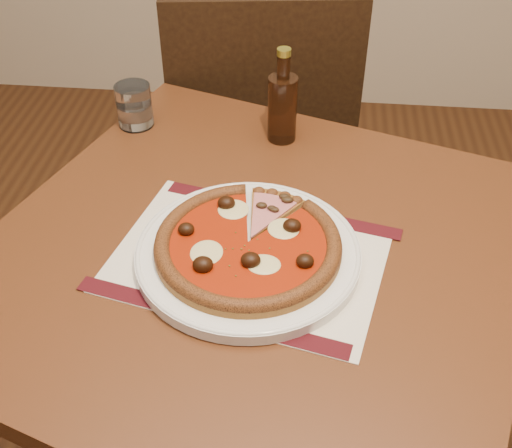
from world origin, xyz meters
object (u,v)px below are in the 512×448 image
Objects in this scene: bottle at (282,105)px; chair_far at (262,135)px; water_glass at (134,106)px; table at (255,293)px; plate at (248,254)px; pizza at (248,244)px.

chair_far is at bearing 101.15° from bottle.
chair_far is at bearing 57.45° from water_glass.
plate reaches higher than table.
plate is at bearing -94.35° from bottle.
water_glass is at bearing 175.81° from bottle.
bottle is (0.03, 0.34, 0.06)m from plate.
chair_far is 0.74m from pizza.
table is 0.14m from pizza.
bottle is (0.07, -0.36, 0.29)m from chair_far.
table is 0.68m from chair_far.
table is 0.36m from bottle.
pizza is 3.32× the size of water_glass.
pizza is at bearing -94.35° from bottle.
chair_far is 3.35× the size of pizza.
chair_far reaches higher than pizza.
table is at bearing 86.84° from chair_far.
pizza reaches higher than table.
plate is 1.85× the size of bottle.
chair_far is 0.48m from water_glass.
plate is at bearing -104.69° from table.
bottle is at bearing -4.19° from water_glass.
pizza is at bearing -104.69° from table.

